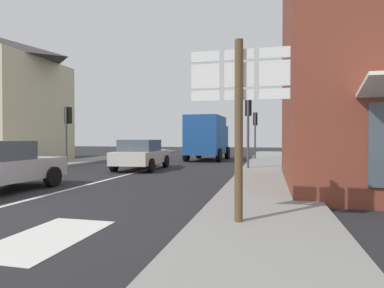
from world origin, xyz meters
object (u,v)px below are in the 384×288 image
Objects in this scene: sedan_far at (141,154)px; traffic_light_far_right at (255,125)px; traffic_light_near_right at (248,116)px; delivery_truck at (207,137)px; route_sign_post at (239,111)px; traffic_light_near_left at (68,123)px.

traffic_light_far_right is at bearing 58.13° from sedan_far.
delivery_truck is at bearing 116.14° from traffic_light_near_right.
traffic_light_far_right is (3.24, 0.92, 0.83)m from delivery_truck.
route_sign_post is (3.74, -16.79, 0.35)m from delivery_truck.
sedan_far is at bearing -8.25° from traffic_light_near_left.
traffic_light_near_left is 0.97× the size of traffic_light_far_right.
traffic_light_near_right is (3.24, -6.61, 0.96)m from delivery_truck.
traffic_light_near_left is (-10.20, 10.09, 0.39)m from route_sign_post.
traffic_light_near_right reaches higher than route_sign_post.
route_sign_post is at bearing -44.68° from traffic_light_near_left.
traffic_light_near_right is at bearing 8.31° from sedan_far.
traffic_light_near_left is (-4.56, 0.66, 1.64)m from sedan_far.
route_sign_post is at bearing -77.43° from delivery_truck.
delivery_truck is at bearing 46.03° from traffic_light_near_left.
traffic_light_far_right is at bearing 90.00° from traffic_light_near_right.
route_sign_post is 0.99× the size of traffic_light_near_left.
route_sign_post is 17.72m from traffic_light_far_right.
traffic_light_near_right reaches higher than traffic_light_near_left.
route_sign_post reaches higher than sedan_far.
delivery_truck is 17.20m from route_sign_post.
delivery_truck is 7.42m from traffic_light_near_right.
traffic_light_far_right is at bearing 15.85° from delivery_truck.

